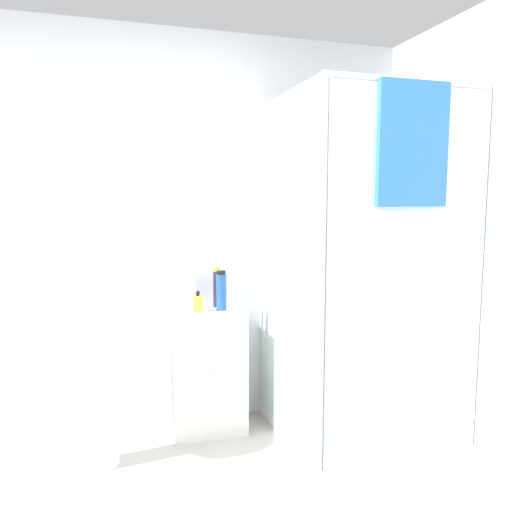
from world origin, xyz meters
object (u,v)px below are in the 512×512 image
shampoo_bottle_tall_black (217,288)px  shampoo_bottle_blue (221,291)px  lotion_bottle_white (195,299)px  sink (101,359)px  soap_dispenser (198,303)px

shampoo_bottle_tall_black → shampoo_bottle_blue: bearing=-85.5°
lotion_bottle_white → shampoo_bottle_blue: bearing=-35.8°
sink → shampoo_bottle_blue: (0.72, 0.22, 0.30)m
soap_dispenser → shampoo_bottle_blue: bearing=1.2°
shampoo_bottle_blue → lotion_bottle_white: 0.19m
sink → shampoo_bottle_blue: size_ratio=3.93×
soap_dispenser → shampoo_bottle_blue: 0.16m
soap_dispenser → lotion_bottle_white: 0.11m
sink → shampoo_bottle_blue: 0.81m
shampoo_bottle_tall_black → lotion_bottle_white: (-0.14, 0.01, -0.07)m
sink → lotion_bottle_white: (0.57, 0.32, 0.23)m
lotion_bottle_white → soap_dispenser: bearing=-91.0°
soap_dispenser → shampoo_bottle_blue: size_ratio=0.53×
sink → lotion_bottle_white: sink is taller
sink → shampoo_bottle_blue: shampoo_bottle_blue is taller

